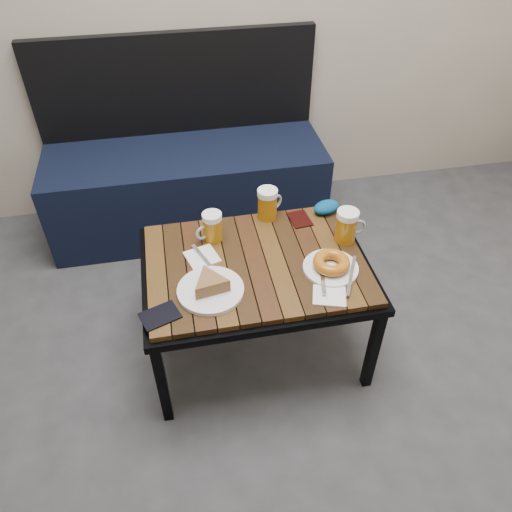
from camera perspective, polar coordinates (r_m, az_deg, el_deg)
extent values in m
cube|color=black|center=(2.68, -7.74, 7.59)|extent=(1.40, 0.50, 0.45)
cube|color=black|center=(2.66, -9.18, 18.84)|extent=(1.40, 0.05, 0.50)
cube|color=black|center=(1.83, -10.68, -14.19)|extent=(0.04, 0.03, 0.42)
cube|color=black|center=(1.94, 13.23, -10.39)|extent=(0.04, 0.03, 0.42)
cube|color=black|center=(2.20, -11.44, -2.22)|extent=(0.04, 0.04, 0.42)
cube|color=black|center=(2.29, 8.25, 0.35)|extent=(0.04, 0.04, 0.42)
cube|color=black|center=(1.86, 0.00, -1.50)|extent=(0.84, 0.62, 0.03)
cube|color=#38210C|center=(1.84, 0.00, -0.91)|extent=(0.80, 0.58, 0.02)
cylinder|color=#A3660D|center=(1.91, -4.96, 3.09)|extent=(0.09, 0.09, 0.10)
cylinder|color=white|center=(1.87, -5.07, 4.53)|extent=(0.07, 0.07, 0.02)
torus|color=#8C999E|center=(1.90, -6.08, 2.67)|extent=(0.06, 0.03, 0.06)
cylinder|color=#A3660D|center=(2.01, 1.30, 5.70)|extent=(0.11, 0.11, 0.11)
cylinder|color=white|center=(1.98, 1.32, 7.25)|extent=(0.08, 0.08, 0.02)
torus|color=#8C999E|center=(2.04, 2.25, 6.19)|extent=(0.06, 0.04, 0.07)
cylinder|color=#A3660D|center=(1.93, 10.23, 3.11)|extent=(0.08, 0.08, 0.11)
cylinder|color=white|center=(1.89, 10.47, 4.70)|extent=(0.08, 0.08, 0.02)
torus|color=#8C999E|center=(1.94, 11.52, 3.26)|extent=(0.07, 0.01, 0.07)
cylinder|color=white|center=(1.72, -5.21, -3.91)|extent=(0.23, 0.23, 0.02)
cylinder|color=white|center=(1.82, 8.52, -1.38)|extent=(0.20, 0.20, 0.01)
torus|color=#984A0D|center=(1.80, 8.60, -0.73)|extent=(0.13, 0.13, 0.04)
cube|color=#A5A8AD|center=(1.79, 10.83, -2.15)|extent=(0.10, 0.19, 0.00)
cube|color=#A5A8AD|center=(1.76, 7.62, -2.62)|extent=(0.05, 0.15, 0.00)
cube|color=white|center=(1.86, -6.19, -0.12)|extent=(0.14, 0.14, 0.01)
cube|color=#A5A8AD|center=(1.85, -6.20, 0.01)|extent=(0.07, 0.14, 0.00)
cube|color=white|center=(1.72, 8.38, -4.54)|extent=(0.13, 0.12, 0.01)
cube|color=black|center=(1.67, -10.92, -6.71)|extent=(0.15, 0.13, 0.01)
cube|color=black|center=(2.04, 5.03, 4.22)|extent=(0.09, 0.12, 0.01)
ellipsoid|color=navy|center=(2.08, 8.04, 5.55)|extent=(0.13, 0.11, 0.05)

